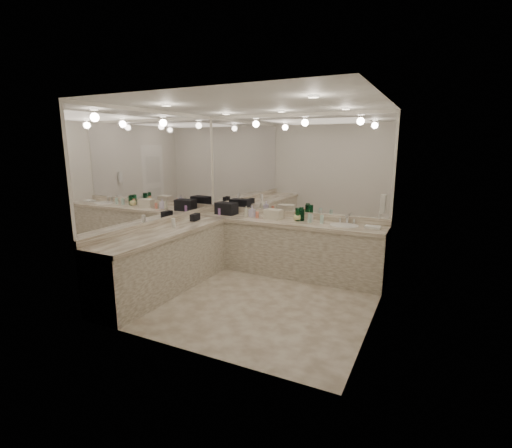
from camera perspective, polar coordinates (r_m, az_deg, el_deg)
The scene contains 35 objects.
floor at distance 5.28m, azimuth -0.47°, elevation -11.38°, with size 3.20×3.20×0.00m, color beige.
ceiling at distance 4.87m, azimuth -0.53°, elevation 17.95°, with size 3.20×3.20×0.00m, color white.
wall_back at distance 6.27m, azimuth 5.69°, elevation 4.67°, with size 3.20×0.02×2.60m, color silver.
wall_left at distance 5.80m, azimuth -14.80°, elevation 3.73°, with size 0.02×3.00×2.60m, color silver.
wall_right at distance 4.44m, azimuth 18.29°, elevation 1.06°, with size 0.02×3.00×2.60m, color silver.
vanity_back_base at distance 6.17m, azimuth 4.54°, elevation -3.77°, with size 3.20×0.60×0.84m, color beige.
vanity_back_top at distance 6.06m, azimuth 4.57°, elevation 0.30°, with size 3.20×0.64×0.06m, color beige.
vanity_left_base at distance 5.58m, azimuth -13.99°, elevation -5.84°, with size 0.60×2.40×0.84m, color beige.
vanity_left_top at distance 5.46m, azimuth -14.14°, elevation -1.35°, with size 0.64×2.42×0.06m, color beige.
backsplash_back at distance 6.31m, azimuth 5.56°, elevation 1.49°, with size 3.20×0.04×0.10m, color beige.
backsplash_left at distance 5.85m, azimuth -14.47°, elevation 0.32°, with size 0.04×3.00×0.10m, color beige.
mirror_back at distance 6.22m, azimuth 5.74°, elevation 9.00°, with size 3.12×0.01×1.55m, color white.
mirror_left at distance 5.75m, azimuth -14.96°, elevation 8.41°, with size 0.01×2.92×1.55m, color white.
sink at distance 5.79m, azimuth 13.38°, elevation -0.29°, with size 0.44×0.44×0.03m, color white.
faucet at distance 5.97m, azimuth 13.87°, elevation 0.80°, with size 0.24×0.16×0.14m, color silver.
wall_phone at distance 5.12m, azimuth 18.96°, elevation 2.98°, with size 0.06×0.10×0.24m, color white.
door at distance 4.01m, azimuth 16.84°, elevation -3.65°, with size 0.02×0.82×2.10m, color white.
black_toiletry_bag at distance 6.57m, azimuth -4.57°, elevation 2.42°, with size 0.36×0.23×0.21m, color black.
black_bag_spill at distance 6.06m, azimuth -9.36°, elevation 0.99°, with size 0.09×0.20×0.11m, color black.
cream_cosmetic_case at distance 6.13m, azimuth 2.71°, elevation 1.55°, with size 0.29×0.18×0.17m, color beige.
hand_towel at distance 5.70m, azimuth 17.52°, elevation -0.48°, with size 0.22×0.15×0.04m, color white.
lotion_left at distance 5.63m, azimuth -12.59°, elevation 0.17°, with size 0.06×0.06×0.14m, color white.
soap_bottle_a at distance 6.32m, azimuth -1.53°, elevation 1.96°, with size 0.07×0.07×0.18m, color beige.
soap_bottle_b at distance 6.29m, azimuth -0.61°, elevation 1.97°, with size 0.09×0.09×0.20m, color silver.
soap_bottle_c at distance 6.02m, azimuth 6.36°, elevation 1.30°, with size 0.13×0.13×0.17m, color #F4E998.
green_bottle_0 at distance 6.00m, azimuth 6.39°, elevation 1.48°, with size 0.07×0.07×0.21m, color #0D4E28.
green_bottle_1 at distance 6.10m, azimuth 7.00°, elevation 1.62°, with size 0.07×0.07×0.21m, color #0D4E28.
green_bottle_2 at distance 6.01m, azimuth 7.16°, elevation 1.39°, with size 0.06×0.06×0.19m, color #0D4E28.
amenity_bottle_0 at distance 5.87m, azimuth 10.09°, elevation 0.73°, with size 0.06×0.06×0.13m, color silver.
amenity_bottle_1 at distance 5.96m, azimuth 8.61°, elevation 0.89°, with size 0.04×0.04×0.12m, color white.
amenity_bottle_2 at distance 6.13m, azimuth 3.00°, elevation 1.09°, with size 0.05×0.05×0.07m, color silver.
amenity_bottle_3 at distance 5.91m, azimuth 8.25°, elevation 0.90°, with size 0.06×0.06×0.14m, color silver.
amenity_bottle_4 at distance 6.54m, azimuth -5.62°, elevation 1.94°, with size 0.06×0.06×0.12m, color #9966B2.
amenity_bottle_5 at distance 6.03m, azimuth 6.23°, elevation 1.17°, with size 0.06×0.06×0.14m, color #E57F66.
amenity_bottle_6 at distance 6.21m, azimuth 0.18°, elevation 1.43°, with size 0.05×0.05×0.11m, color #E57F66.
Camera 1 is at (2.18, -4.33, 2.10)m, focal length 26.00 mm.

